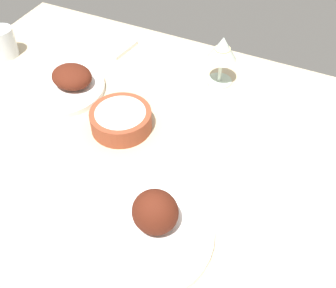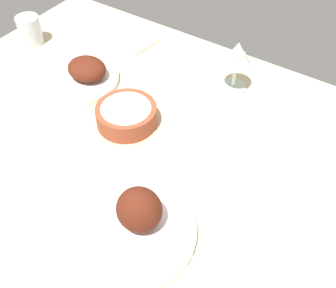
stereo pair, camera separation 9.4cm
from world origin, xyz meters
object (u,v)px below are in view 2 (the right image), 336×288
at_px(plate_center_main, 81,75).
at_px(wine_glass, 237,56).
at_px(bowl_cream, 126,115).
at_px(water_tumbler, 30,30).
at_px(plate_far_side, 133,222).
at_px(folded_napkin, 126,37).

bearing_deg(plate_center_main, wine_glass, -149.84).
distance_m(bowl_cream, water_tumbler, 0.48).
bearing_deg(plate_center_main, water_tumbler, -13.74).
xyz_separation_m(bowl_cream, water_tumbler, (0.46, -0.13, 0.02)).
xyz_separation_m(plate_far_side, bowl_cream, (0.20, -0.24, 0.00)).
xyz_separation_m(plate_center_main, plate_far_side, (-0.40, 0.30, 0.01)).
xyz_separation_m(wine_glass, folded_napkin, (0.39, -0.03, -0.09)).
height_order(plate_far_side, wine_glass, wine_glass).
relative_size(bowl_cream, folded_napkin, 0.82).
distance_m(plate_center_main, wine_glass, 0.42).
height_order(plate_far_side, water_tumbler, plate_far_side).
relative_size(wine_glass, water_tumbler, 1.64).
relative_size(plate_center_main, folded_napkin, 1.28).
distance_m(plate_center_main, folded_napkin, 0.24).
relative_size(plate_center_main, bowl_cream, 1.56).
relative_size(bowl_cream, wine_glass, 1.07).
height_order(plate_far_side, folded_napkin, plate_far_side).
relative_size(plate_far_side, wine_glass, 1.91).
bearing_deg(water_tumbler, folded_napkin, -142.40).
xyz_separation_m(plate_center_main, bowl_cream, (-0.21, 0.06, 0.01)).
xyz_separation_m(plate_center_main, folded_napkin, (0.03, -0.24, -0.02)).
height_order(plate_center_main, wine_glass, wine_glass).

